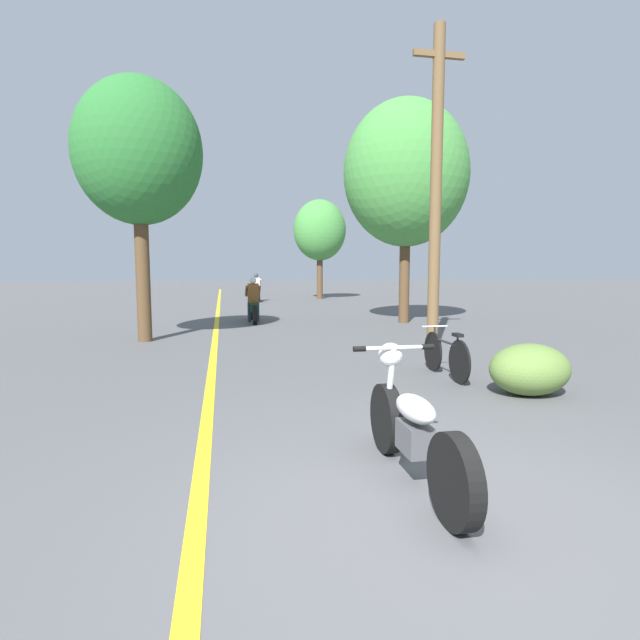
{
  "coord_description": "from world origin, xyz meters",
  "views": [
    {
      "loc": [
        -1.49,
        -3.05,
        1.73
      ],
      "look_at": [
        -0.0,
        4.57,
        0.9
      ],
      "focal_mm": 28.0,
      "sensor_mm": 36.0,
      "label": 1
    }
  ],
  "objects_px": {
    "utility_pole": "(436,187)",
    "motorcycle_rider_lead": "(253,305)",
    "roadside_tree_left": "(138,153)",
    "bicycle_parked": "(446,355)",
    "roadside_tree_right_far": "(320,231)",
    "motorcycle_foreground": "(412,429)",
    "motorcycle_rider_far": "(256,291)",
    "roadside_tree_right_near": "(406,174)"
  },
  "relations": [
    {
      "from": "roadside_tree_left",
      "to": "roadside_tree_right_near",
      "type": "bearing_deg",
      "value": 19.51
    },
    {
      "from": "motorcycle_rider_lead",
      "to": "motorcycle_rider_far",
      "type": "relative_size",
      "value": 1.03
    },
    {
      "from": "roadside_tree_right_near",
      "to": "bicycle_parked",
      "type": "bearing_deg",
      "value": -105.75
    },
    {
      "from": "motorcycle_foreground",
      "to": "motorcycle_rider_far",
      "type": "xyz_separation_m",
      "value": [
        0.18,
        21.64,
        0.1
      ]
    },
    {
      "from": "motorcycle_foreground",
      "to": "bicycle_parked",
      "type": "relative_size",
      "value": 1.27
    },
    {
      "from": "roadside_tree_right_far",
      "to": "motorcycle_rider_far",
      "type": "height_order",
      "value": "roadside_tree_right_far"
    },
    {
      "from": "roadside_tree_right_near",
      "to": "roadside_tree_left",
      "type": "height_order",
      "value": "roadside_tree_right_near"
    },
    {
      "from": "roadside_tree_left",
      "to": "motorcycle_foreground",
      "type": "height_order",
      "value": "roadside_tree_left"
    },
    {
      "from": "bicycle_parked",
      "to": "roadside_tree_right_far",
      "type": "bearing_deg",
      "value": 84.8
    },
    {
      "from": "utility_pole",
      "to": "motorcycle_rider_lead",
      "type": "relative_size",
      "value": 3.23
    },
    {
      "from": "roadside_tree_left",
      "to": "motorcycle_foreground",
      "type": "distance_m",
      "value": 9.83
    },
    {
      "from": "motorcycle_rider_lead",
      "to": "motorcycle_rider_far",
      "type": "distance_m",
      "value": 9.55
    },
    {
      "from": "roadside_tree_right_near",
      "to": "motorcycle_rider_far",
      "type": "distance_m",
      "value": 11.98
    },
    {
      "from": "roadside_tree_left",
      "to": "motorcycle_foreground",
      "type": "relative_size",
      "value": 2.91
    },
    {
      "from": "roadside_tree_right_far",
      "to": "roadside_tree_left",
      "type": "bearing_deg",
      "value": -115.62
    },
    {
      "from": "motorcycle_rider_far",
      "to": "roadside_tree_left",
      "type": "bearing_deg",
      "value": -104.7
    },
    {
      "from": "roadside_tree_left",
      "to": "bicycle_parked",
      "type": "distance_m",
      "value": 8.17
    },
    {
      "from": "utility_pole",
      "to": "motorcycle_rider_lead",
      "type": "bearing_deg",
      "value": 120.12
    },
    {
      "from": "utility_pole",
      "to": "roadside_tree_right_far",
      "type": "distance_m",
      "value": 16.86
    },
    {
      "from": "motorcycle_foreground",
      "to": "roadside_tree_right_near",
      "type": "bearing_deg",
      "value": 69.79
    },
    {
      "from": "motorcycle_rider_lead",
      "to": "bicycle_parked",
      "type": "height_order",
      "value": "motorcycle_rider_lead"
    },
    {
      "from": "roadside_tree_left",
      "to": "motorcycle_rider_far",
      "type": "xyz_separation_m",
      "value": [
        3.47,
        13.21,
        -3.74
      ]
    },
    {
      "from": "motorcycle_rider_far",
      "to": "roadside_tree_right_near",
      "type": "bearing_deg",
      "value": -69.93
    },
    {
      "from": "utility_pole",
      "to": "roadside_tree_left",
      "type": "xyz_separation_m",
      "value": [
        -6.18,
        2.24,
        0.9
      ]
    },
    {
      "from": "roadside_tree_right_far",
      "to": "motorcycle_rider_lead",
      "type": "xyz_separation_m",
      "value": [
        -4.26,
        -10.91,
        -3.15
      ]
    },
    {
      "from": "roadside_tree_right_near",
      "to": "utility_pole",
      "type": "bearing_deg",
      "value": -103.57
    },
    {
      "from": "motorcycle_rider_lead",
      "to": "bicycle_parked",
      "type": "xyz_separation_m",
      "value": [
        2.49,
        -8.59,
        -0.17
      ]
    },
    {
      "from": "motorcycle_foreground",
      "to": "motorcycle_rider_lead",
      "type": "relative_size",
      "value": 1.0
    },
    {
      "from": "bicycle_parked",
      "to": "motorcycle_rider_lead",
      "type": "bearing_deg",
      "value": 106.15
    },
    {
      "from": "roadside_tree_right_near",
      "to": "motorcycle_foreground",
      "type": "bearing_deg",
      "value": -110.21
    },
    {
      "from": "roadside_tree_right_far",
      "to": "motorcycle_foreground",
      "type": "bearing_deg",
      "value": -99.17
    },
    {
      "from": "utility_pole",
      "to": "roadside_tree_right_near",
      "type": "xyz_separation_m",
      "value": [
        1.17,
        4.84,
        1.15
      ]
    },
    {
      "from": "utility_pole",
      "to": "bicycle_parked",
      "type": "distance_m",
      "value": 4.14
    },
    {
      "from": "motorcycle_foreground",
      "to": "utility_pole",
      "type": "bearing_deg",
      "value": 64.97
    },
    {
      "from": "roadside_tree_left",
      "to": "roadside_tree_right_far",
      "type": "bearing_deg",
      "value": 64.38
    },
    {
      "from": "utility_pole",
      "to": "bicycle_parked",
      "type": "bearing_deg",
      "value": -109.58
    },
    {
      "from": "roadside_tree_left",
      "to": "motorcycle_rider_lead",
      "type": "bearing_deg",
      "value": 53.37
    },
    {
      "from": "roadside_tree_right_far",
      "to": "bicycle_parked",
      "type": "bearing_deg",
      "value": -95.2
    },
    {
      "from": "utility_pole",
      "to": "motorcycle_rider_far",
      "type": "xyz_separation_m",
      "value": [
        -2.71,
        15.45,
        -2.85
      ]
    },
    {
      "from": "utility_pole",
      "to": "roadside_tree_right_far",
      "type": "bearing_deg",
      "value": 87.2
    },
    {
      "from": "motorcycle_rider_lead",
      "to": "bicycle_parked",
      "type": "relative_size",
      "value": 1.27
    },
    {
      "from": "motorcycle_rider_lead",
      "to": "bicycle_parked",
      "type": "bearing_deg",
      "value": -73.85
    }
  ]
}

